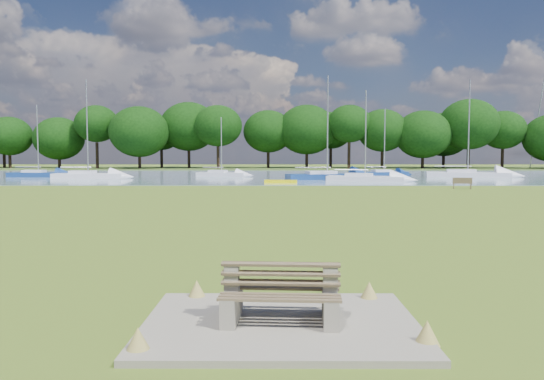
{
  "coord_description": "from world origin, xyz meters",
  "views": [
    {
      "loc": [
        -0.11,
        -22.03,
        2.68
      ],
      "look_at": [
        -0.17,
        -2.0,
        1.3
      ],
      "focal_mm": 35.0,
      "sensor_mm": 36.0,
      "label": 1
    }
  ],
  "objects_px": {
    "kayak": "(281,182)",
    "sailboat_7": "(364,177)",
    "sailboat_4": "(38,173)",
    "bench_pair": "(281,295)",
    "sailboat_6": "(326,174)",
    "sailboat_2": "(467,173)",
    "sailboat_0": "(87,174)",
    "sailboat_5": "(384,172)",
    "sailboat_3": "(221,173)",
    "riverbank_bench": "(462,183)"
  },
  "relations": [
    {
      "from": "sailboat_0",
      "to": "sailboat_2",
      "type": "bearing_deg",
      "value": 4.49
    },
    {
      "from": "kayak",
      "to": "sailboat_7",
      "type": "height_order",
      "value": "sailboat_7"
    },
    {
      "from": "kayak",
      "to": "sailboat_2",
      "type": "bearing_deg",
      "value": 34.62
    },
    {
      "from": "sailboat_0",
      "to": "sailboat_4",
      "type": "xyz_separation_m",
      "value": [
        -6.79,
        3.47,
        -0.04
      ]
    },
    {
      "from": "bench_pair",
      "to": "sailboat_2",
      "type": "distance_m",
      "value": 55.74
    },
    {
      "from": "sailboat_2",
      "to": "sailboat_3",
      "type": "height_order",
      "value": "sailboat_2"
    },
    {
      "from": "sailboat_7",
      "to": "bench_pair",
      "type": "bearing_deg",
      "value": -85.17
    },
    {
      "from": "sailboat_2",
      "to": "sailboat_7",
      "type": "height_order",
      "value": "sailboat_2"
    },
    {
      "from": "bench_pair",
      "to": "sailboat_4",
      "type": "xyz_separation_m",
      "value": [
        -26.61,
        51.34,
        0.02
      ]
    },
    {
      "from": "sailboat_5",
      "to": "sailboat_6",
      "type": "height_order",
      "value": "sailboat_6"
    },
    {
      "from": "sailboat_0",
      "to": "sailboat_2",
      "type": "height_order",
      "value": "sailboat_2"
    },
    {
      "from": "riverbank_bench",
      "to": "sailboat_7",
      "type": "xyz_separation_m",
      "value": [
        -5.66,
        10.39,
        0.06
      ]
    },
    {
      "from": "sailboat_3",
      "to": "sailboat_7",
      "type": "relative_size",
      "value": 0.79
    },
    {
      "from": "sailboat_4",
      "to": "sailboat_5",
      "type": "distance_m",
      "value": 39.48
    },
    {
      "from": "kayak",
      "to": "sailboat_7",
      "type": "bearing_deg",
      "value": 27.28
    },
    {
      "from": "riverbank_bench",
      "to": "sailboat_7",
      "type": "distance_m",
      "value": 11.83
    },
    {
      "from": "sailboat_4",
      "to": "sailboat_5",
      "type": "height_order",
      "value": "sailboat_4"
    },
    {
      "from": "sailboat_4",
      "to": "sailboat_6",
      "type": "height_order",
      "value": "sailboat_6"
    },
    {
      "from": "bench_pair",
      "to": "sailboat_5",
      "type": "bearing_deg",
      "value": 80.23
    },
    {
      "from": "bench_pair",
      "to": "sailboat_2",
      "type": "height_order",
      "value": "sailboat_2"
    },
    {
      "from": "riverbank_bench",
      "to": "kayak",
      "type": "distance_m",
      "value": 15.35
    },
    {
      "from": "sailboat_0",
      "to": "sailboat_7",
      "type": "bearing_deg",
      "value": -11.2
    },
    {
      "from": "sailboat_6",
      "to": "sailboat_7",
      "type": "height_order",
      "value": "sailboat_6"
    },
    {
      "from": "kayak",
      "to": "sailboat_2",
      "type": "distance_m",
      "value": 24.41
    },
    {
      "from": "bench_pair",
      "to": "sailboat_5",
      "type": "height_order",
      "value": "sailboat_5"
    },
    {
      "from": "sailboat_6",
      "to": "sailboat_4",
      "type": "bearing_deg",
      "value": 157.33
    },
    {
      "from": "sailboat_6",
      "to": "bench_pair",
      "type": "bearing_deg",
      "value": -109.88
    },
    {
      "from": "sailboat_0",
      "to": "sailboat_4",
      "type": "height_order",
      "value": "sailboat_0"
    },
    {
      "from": "sailboat_2",
      "to": "kayak",
      "type": "bearing_deg",
      "value": -134.78
    },
    {
      "from": "kayak",
      "to": "sailboat_7",
      "type": "relative_size",
      "value": 0.34
    },
    {
      "from": "sailboat_6",
      "to": "sailboat_7",
      "type": "relative_size",
      "value": 1.22
    },
    {
      "from": "sailboat_3",
      "to": "bench_pair",
      "type": "bearing_deg",
      "value": -67.24
    },
    {
      "from": "sailboat_4",
      "to": "sailboat_7",
      "type": "relative_size",
      "value": 0.94
    },
    {
      "from": "sailboat_2",
      "to": "sailboat_3",
      "type": "relative_size",
      "value": 1.6
    },
    {
      "from": "sailboat_0",
      "to": "sailboat_7",
      "type": "height_order",
      "value": "sailboat_0"
    },
    {
      "from": "bench_pair",
      "to": "sailboat_6",
      "type": "height_order",
      "value": "sailboat_6"
    },
    {
      "from": "sailboat_3",
      "to": "sailboat_6",
      "type": "relative_size",
      "value": 0.64
    },
    {
      "from": "riverbank_bench",
      "to": "sailboat_4",
      "type": "height_order",
      "value": "sailboat_4"
    },
    {
      "from": "sailboat_2",
      "to": "sailboat_3",
      "type": "xyz_separation_m",
      "value": [
        -27.72,
        1.27,
        -0.07
      ]
    },
    {
      "from": "kayak",
      "to": "sailboat_6",
      "type": "relative_size",
      "value": 0.28
    },
    {
      "from": "sailboat_3",
      "to": "sailboat_6",
      "type": "bearing_deg",
      "value": -13.75
    },
    {
      "from": "riverbank_bench",
      "to": "sailboat_6",
      "type": "distance_m",
      "value": 16.63
    },
    {
      "from": "sailboat_2",
      "to": "sailboat_0",
      "type": "bearing_deg",
      "value": -160.35
    },
    {
      "from": "kayak",
      "to": "sailboat_4",
      "type": "bearing_deg",
      "value": 159.77
    },
    {
      "from": "sailboat_0",
      "to": "sailboat_5",
      "type": "distance_m",
      "value": 33.18
    },
    {
      "from": "bench_pair",
      "to": "sailboat_3",
      "type": "bearing_deg",
      "value": 100.21
    },
    {
      "from": "riverbank_bench",
      "to": "sailboat_5",
      "type": "xyz_separation_m",
      "value": [
        -1.4,
        21.97,
        0.08
      ]
    },
    {
      "from": "sailboat_5",
      "to": "sailboat_7",
      "type": "xyz_separation_m",
      "value": [
        -4.26,
        -11.58,
        -0.02
      ]
    },
    {
      "from": "sailboat_4",
      "to": "sailboat_7",
      "type": "bearing_deg",
      "value": -13.27
    },
    {
      "from": "bench_pair",
      "to": "sailboat_4",
      "type": "relative_size",
      "value": 0.23
    }
  ]
}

